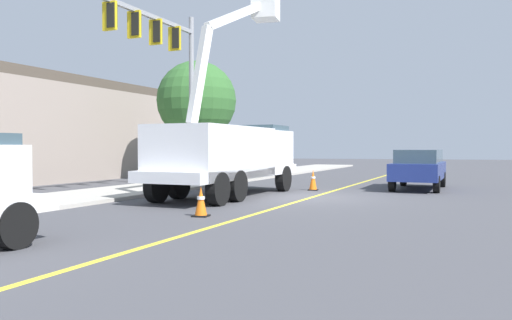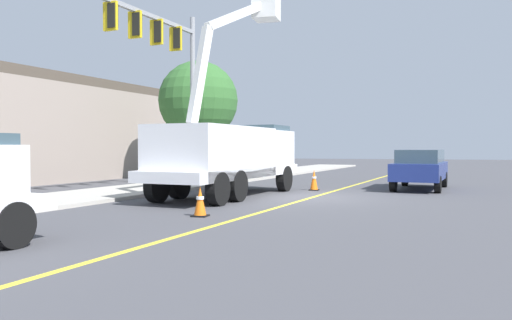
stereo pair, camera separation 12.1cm
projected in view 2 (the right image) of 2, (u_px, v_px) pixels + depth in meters
The scene contains 10 objects.
ground at pixel (313, 197), 18.42m from camera, with size 120.00×120.00×0.00m, color #47474C.
sidewalk_far_side at pixel (146, 189), 21.42m from camera, with size 60.00×3.60×0.12m, color #B2ADA3.
lane_centre_stripe at pixel (313, 197), 18.42m from camera, with size 50.00×0.16×0.01m, color yellow.
utility_bucket_truck at pixel (230, 152), 18.85m from camera, with size 8.49×3.72×7.84m.
passing_minivan at pixel (420, 166), 21.92m from camera, with size 5.03×2.61×1.69m.
traffic_cone_mid_front at pixel (200, 202), 13.32m from camera, with size 0.40×0.40×0.79m.
traffic_cone_mid_rear at pixel (314, 180), 21.31m from camera, with size 0.40×0.40×0.87m.
traffic_signal_mast at pixel (166, 56), 20.88m from camera, with size 6.19×1.23×7.58m.
commercial_building_backdrop at pixel (69, 131), 29.84m from camera, with size 24.66×10.05×5.51m.
street_tree_right at pixel (198, 101), 27.85m from camera, with size 4.30×4.30×6.48m.
Camera 2 is at (-18.26, -2.93, 1.81)m, focal length 35.97 mm.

